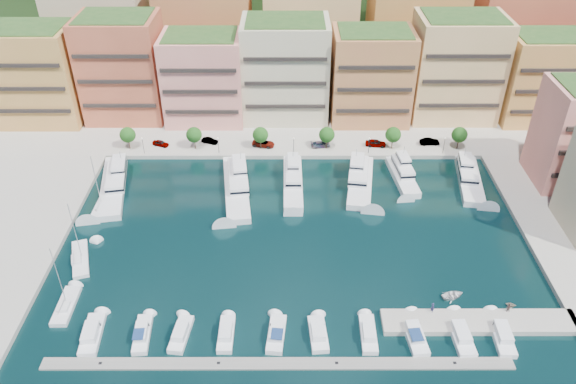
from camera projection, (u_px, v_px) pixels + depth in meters
name	position (u px, v px, depth m)	size (l,w,h in m)	color
ground	(295.00, 239.00, 110.17)	(400.00, 400.00, 0.00)	black
north_quay	(293.00, 101.00, 161.10)	(220.00, 64.00, 2.00)	#9E998E
hillside	(292.00, 43.00, 200.54)	(240.00, 40.00, 58.00)	black
south_pontoon	(278.00, 364.00, 85.52)	(72.00, 2.20, 0.35)	gray
finger_pier	(479.00, 324.00, 92.12)	(32.00, 5.00, 2.00)	#9E998E
apartment_0	(36.00, 74.00, 143.59)	(22.00, 16.50, 24.80)	#D4904D
apartment_1	(123.00, 68.00, 144.68)	(20.00, 16.50, 26.80)	#CA6443
apartment_2	(204.00, 78.00, 144.20)	(20.00, 15.50, 22.80)	#F29687
apartment_3	(285.00, 69.00, 145.00)	(22.00, 16.50, 25.80)	beige
apartment_4	(371.00, 76.00, 143.95)	(20.00, 15.50, 23.80)	#B76544
apartment_5	(456.00, 67.00, 144.75)	(22.00, 16.50, 26.80)	#F0B87F
apartment_6	(542.00, 78.00, 144.27)	(20.00, 15.50, 22.80)	#D4904D
backblock_0	(102.00, 32.00, 161.79)	(26.00, 18.00, 30.00)	beige
backblock_1	(206.00, 32.00, 161.82)	(26.00, 18.00, 30.00)	#B76544
backblock_2	(310.00, 32.00, 161.84)	(26.00, 18.00, 30.00)	#F0B87F
backblock_3	(414.00, 32.00, 161.87)	(26.00, 18.00, 30.00)	#D4904D
backblock_4	(517.00, 32.00, 161.89)	(26.00, 18.00, 30.00)	#CA6443
tree_0	(128.00, 135.00, 134.95)	(3.80, 3.80, 5.65)	#473323
tree_1	(194.00, 135.00, 134.96)	(3.80, 3.80, 5.65)	#473323
tree_2	(260.00, 135.00, 134.98)	(3.80, 3.80, 5.65)	#473323
tree_3	(327.00, 135.00, 134.99)	(3.80, 3.80, 5.65)	#473323
tree_4	(393.00, 135.00, 135.00)	(3.80, 3.80, 5.65)	#473323
tree_5	(460.00, 135.00, 135.02)	(3.80, 3.80, 5.65)	#473323
lamppost_0	(143.00, 143.00, 133.59)	(0.30, 0.30, 4.20)	black
lamppost_1	(218.00, 143.00, 133.60)	(0.30, 0.30, 4.20)	black
lamppost_2	(294.00, 143.00, 133.62)	(0.30, 0.30, 4.20)	black
lamppost_3	(369.00, 143.00, 133.63)	(0.30, 0.30, 4.20)	black
lamppost_4	(445.00, 143.00, 133.65)	(0.30, 0.30, 4.20)	black
yacht_0	(114.00, 183.00, 124.35)	(8.98, 24.17, 7.30)	white
yacht_2	(236.00, 184.00, 123.98)	(7.94, 25.16, 7.30)	white
yacht_3	(293.00, 179.00, 125.55)	(4.21, 20.63, 7.30)	white
yacht_4	(360.00, 179.00, 125.72)	(8.07, 20.77, 7.30)	white
yacht_5	(402.00, 173.00, 127.39)	(5.64, 16.09, 7.30)	white
yacht_6	(469.00, 177.00, 126.21)	(7.34, 19.40, 7.30)	white
cruiser_0	(92.00, 334.00, 89.62)	(3.45, 8.69, 2.55)	white
cruiser_1	(142.00, 334.00, 89.61)	(3.00, 8.01, 2.66)	white
cruiser_2	(181.00, 334.00, 89.64)	(3.31, 7.69, 2.55)	white
cruiser_3	(226.00, 334.00, 89.65)	(2.46, 7.34, 2.55)	white
cruiser_4	(276.00, 334.00, 89.63)	(3.32, 7.87, 2.66)	white
cruiser_5	(318.00, 334.00, 89.66)	(3.24, 7.39, 2.55)	white
cruiser_6	(368.00, 334.00, 89.66)	(2.62, 7.82, 2.55)	white
cruiser_7	(414.00, 334.00, 89.63)	(3.59, 8.94, 2.66)	white
cruiser_8	(460.00, 334.00, 89.67)	(3.27, 9.18, 2.55)	white
cruiser_9	(501.00, 334.00, 89.67)	(3.15, 9.21, 2.55)	white
sailboat_0	(66.00, 306.00, 94.93)	(2.93, 8.91, 13.20)	white
sailboat_2	(102.00, 208.00, 118.01)	(2.74, 8.33, 13.20)	white
sailboat_1	(80.00, 259.00, 104.74)	(5.94, 10.79, 13.20)	white
tender_2	(453.00, 295.00, 96.95)	(2.85, 3.99, 0.83)	silver
tender_3	(511.00, 304.00, 95.12)	(1.49, 1.73, 0.91)	#BFAC92
car_0	(161.00, 143.00, 137.74)	(1.65, 4.11, 1.40)	gray
car_1	(210.00, 141.00, 138.84)	(1.42, 4.07, 1.34)	gray
car_2	(263.00, 143.00, 137.59)	(2.53, 5.48, 1.52)	gray
car_3	(321.00, 144.00, 137.30)	(1.94, 4.78, 1.39)	gray
car_4	(376.00, 143.00, 137.55)	(2.01, 5.01, 1.71)	gray
car_5	(430.00, 142.00, 138.22)	(1.67, 4.78, 1.57)	gray
person_0	(433.00, 307.00, 92.53)	(0.71, 0.47, 1.96)	#27274E
person_1	(508.00, 307.00, 92.71)	(0.82, 0.64, 1.69)	#503530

